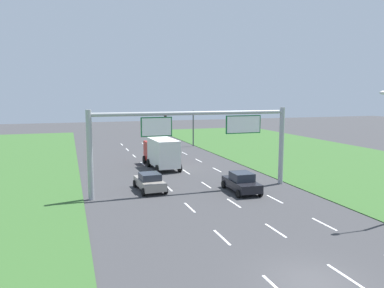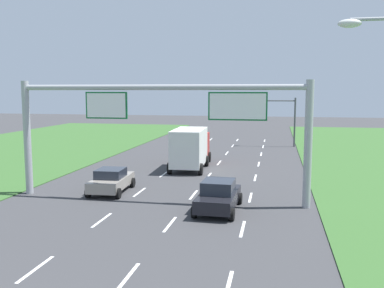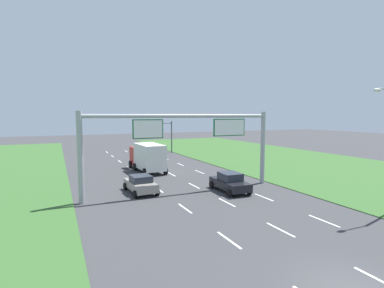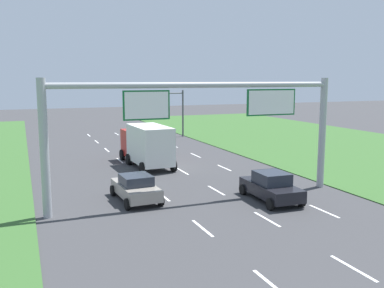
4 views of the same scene
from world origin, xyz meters
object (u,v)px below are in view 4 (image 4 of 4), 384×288
object	(u,v)px
car_lead_silver	(136,188)
sign_gantry	(205,116)
box_truck	(146,144)
traffic_light_mast	(168,105)
car_near_red	(271,187)

from	to	relation	value
car_lead_silver	sign_gantry	world-z (taller)	sign_gantry
sign_gantry	car_lead_silver	bearing A→B (deg)	160.78
box_truck	traffic_light_mast	world-z (taller)	traffic_light_mast
car_lead_silver	traffic_light_mast	xyz separation A→B (m)	(10.31, 24.94, 3.10)
car_lead_silver	sign_gantry	xyz separation A→B (m)	(3.75, -1.31, 4.12)
car_lead_silver	sign_gantry	size ratio (longest dim) A/B	0.25
sign_gantry	traffic_light_mast	distance (m)	27.08
sign_gantry	car_near_red	bearing A→B (deg)	-23.78
car_lead_silver	traffic_light_mast	size ratio (longest dim) A/B	0.76
box_truck	traffic_light_mast	size ratio (longest dim) A/B	1.32
traffic_light_mast	car_lead_silver	bearing A→B (deg)	-112.45
car_near_red	traffic_light_mast	distance (m)	28.12
car_lead_silver	car_near_red	bearing A→B (deg)	-24.49
box_truck	car_near_red	bearing A→B (deg)	-74.23
sign_gantry	traffic_light_mast	size ratio (longest dim) A/B	3.08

